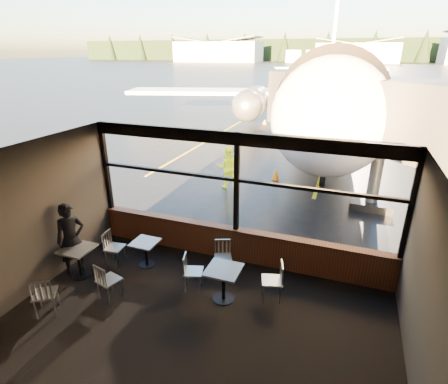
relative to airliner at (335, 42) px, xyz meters
The scene contains 32 objects.
ground_plane 100.69m from the airliner, 90.36° to the left, with size 520.00×520.00×0.00m, color black.
carpet_floor 23.24m from the airliner, 91.63° to the right, with size 8.00×6.00×0.01m, color black.
ceiling 22.62m from the airliner, 91.63° to the right, with size 8.00×6.00×0.04m, color #38332D.
wall_left 23.33m from the airliner, 101.66° to the right, with size 0.04×6.00×3.50m, color #453E37.
wall_right 23.11m from the airliner, 81.50° to the right, with size 0.04×6.00×3.50m, color #453E37.
window_sill 20.23m from the airliner, 91.88° to the right, with size 8.00×0.28×0.90m, color #532B19.
window_header 19.66m from the airliner, 91.88° to the right, with size 8.00×0.18×0.30m, color black.
mullion_left 20.35m from the airliner, 103.25° to the right, with size 0.12×0.12×2.60m, color black.
mullion_centre 19.84m from the airliner, 91.88° to the right, with size 0.12×0.12×2.60m, color black.
mullion_right 20.10m from the airliner, 80.36° to the right, with size 0.12×0.12×2.60m, color black.
window_transom 19.82m from the airliner, 91.88° to the right, with size 8.00×0.10×0.08m, color black.
airliner is the anchor object (origin of this frame).
jet_bridge 14.74m from the airliner, 78.05° to the right, with size 8.58×10.49×4.58m, color #272729, non-canonical shape.
cafe_table_near 21.87m from the airliner, 90.99° to the right, with size 0.75×0.75×0.82m, color gray, non-canonical shape.
cafe_table_mid 21.49m from the airliner, 97.63° to the right, with size 0.64×0.64×0.71m, color gray, non-canonical shape.
cafe_table_left 22.62m from the airliner, 100.66° to the right, with size 0.73×0.73×0.80m, color #9B968E, non-canonical shape.
chair_near_e 21.47m from the airliner, 88.21° to the right, with size 0.52×0.52×0.95m, color #BBB7A9, non-canonical shape.
chair_near_w 21.75m from the airliner, 93.19° to the right, with size 0.49×0.49×0.91m, color #BAB5A7, non-canonical shape.
chair_near_n 20.97m from the airliner, 92.05° to the right, with size 0.49×0.49×0.90m, color #AFAB9E, non-canonical shape.
chair_mid_s 22.85m from the airliner, 97.30° to the right, with size 0.51×0.51×0.94m, color #B9B5A7, non-canonical shape.
chair_mid_w 21.78m from the airliner, 99.74° to the right, with size 0.51×0.51×0.94m, color #B5B1A3, non-canonical shape.
chair_left_s 23.83m from the airliner, 99.41° to the right, with size 0.52×0.52×0.95m, color #BAB6A8, non-canonical shape.
passenger 22.43m from the airliner, 101.36° to the right, with size 0.69×0.45×1.89m, color black.
ground_crew 15.49m from the airliner, 100.64° to the right, with size 0.85×0.66×1.74m, color #BFF219.
cone_nose 14.00m from the airliner, 94.49° to the right, with size 0.35×0.35×0.48m, color orange.
cone_wing 7.28m from the airliner, behind, with size 0.33×0.33×0.45m, color #F74707.
hangar_left 175.37m from the airliner, 113.75° to the left, with size 45.00×18.00×11.00m, color silver, non-canonical shape.
hangar_mid 165.52m from the airliner, 90.22° to the left, with size 38.00×15.00×10.00m, color silver, non-canonical shape.
fuel_tank_a 165.40m from the airliner, 100.68° to the left, with size 8.00×8.00×6.00m, color silver.
fuel_tank_b 163.84m from the airliner, 97.24° to the left, with size 8.00×8.00×6.00m, color silver.
fuel_tank_c 162.89m from the airliner, 93.75° to the left, with size 8.00×8.00×6.00m, color silver.
treeline 190.51m from the airliner, 90.19° to the left, with size 360.00×3.00×12.00m, color black.
Camera 1 is at (2.54, -7.80, 5.28)m, focal length 28.00 mm.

